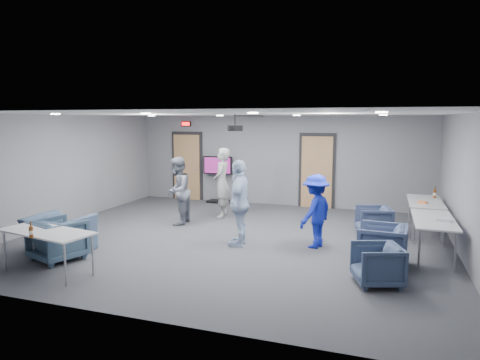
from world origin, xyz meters
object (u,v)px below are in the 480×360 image
(table_front_left, at_px, (47,234))
(person_c, at_px, (239,203))
(table_right_b, at_px, (434,221))
(bottle_right, at_px, (435,194))
(person_b, at_px, (178,191))
(person_d, at_px, (315,211))
(chair_right_b, at_px, (382,246))
(person_a, at_px, (222,183))
(chair_right_a, at_px, (374,221))
(chair_right_c, at_px, (377,265))
(table_right_a, at_px, (425,203))
(bottle_front, at_px, (31,232))
(chair_front_a, at_px, (58,239))
(projector, at_px, (235,128))
(tv_stand, at_px, (218,176))
(chair_front_b, at_px, (60,234))

(table_front_left, bearing_deg, person_c, 55.59)
(table_right_b, bearing_deg, bottle_right, -5.72)
(person_b, distance_m, person_d, 3.62)
(chair_right_b, height_order, table_right_b, chair_right_b)
(person_a, height_order, chair_right_b, person_a)
(chair_right_a, distance_m, chair_right_c, 2.98)
(table_right_a, height_order, bottle_front, bottle_front)
(person_d, xyz_separation_m, chair_front_a, (-4.36, -2.34, -0.36))
(person_b, bearing_deg, table_front_left, -13.82)
(chair_right_b, relative_size, table_right_a, 0.47)
(person_b, height_order, projector, projector)
(person_d, distance_m, chair_front_a, 4.97)
(chair_right_b, distance_m, tv_stand, 6.75)
(person_b, distance_m, chair_right_c, 5.42)
(chair_right_a, bearing_deg, tv_stand, -132.06)
(person_a, height_order, chair_right_c, person_a)
(table_front_left, relative_size, bottle_front, 6.93)
(table_right_a, bearing_deg, chair_right_a, 123.53)
(chair_right_c, bearing_deg, chair_right_b, 157.16)
(chair_right_a, relative_size, chair_right_b, 0.89)
(person_a, bearing_deg, tv_stand, -166.70)
(bottle_right, bearing_deg, chair_right_b, -109.40)
(table_right_b, bearing_deg, projector, 88.36)
(person_d, relative_size, tv_stand, 1.03)
(person_b, xyz_separation_m, person_d, (3.52, -0.84, -0.09))
(person_c, relative_size, chair_right_b, 2.16)
(person_b, xyz_separation_m, chair_right_b, (4.83, -1.61, -0.46))
(tv_stand, bearing_deg, table_right_a, -17.13)
(chair_right_a, relative_size, tv_stand, 0.50)
(chair_right_b, relative_size, chair_front_a, 0.97)
(chair_right_a, distance_m, table_front_left, 6.67)
(chair_right_c, relative_size, table_right_a, 0.40)
(person_c, height_order, chair_front_b, person_c)
(chair_front_a, relative_size, table_front_left, 0.48)
(person_a, distance_m, person_b, 1.34)
(person_a, bearing_deg, person_b, -44.44)
(chair_front_a, distance_m, tv_stand, 6.20)
(chair_front_a, relative_size, chair_front_b, 0.77)
(chair_right_c, relative_size, bottle_right, 2.49)
(chair_right_b, bearing_deg, bottle_right, 164.47)
(chair_front_b, bearing_deg, projector, -140.29)
(person_b, xyz_separation_m, table_right_a, (5.73, 1.17, -0.16))
(chair_right_b, xyz_separation_m, chair_front_b, (-5.98, -1.18, -0.02))
(person_c, relative_size, table_front_left, 1.00)
(projector, bearing_deg, person_a, 94.73)
(person_c, relative_size, chair_front_b, 1.61)
(table_right_a, bearing_deg, bottle_right, -27.42)
(table_right_a, height_order, tv_stand, tv_stand)
(table_right_b, bearing_deg, chair_front_a, 110.41)
(tv_stand, bearing_deg, person_c, -62.76)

